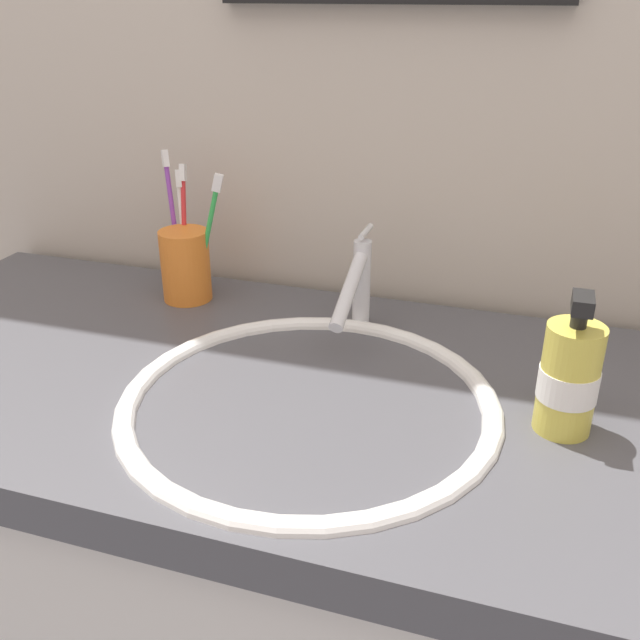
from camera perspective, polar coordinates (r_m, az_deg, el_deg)
tiled_wall_back at (r=1.00m, az=6.01°, el=23.05°), size 2.49×0.04×2.40m
vanity_counter at (r=1.09m, az=0.09°, el=-24.13°), size 1.29×0.54×0.82m
sink_basin at (r=0.80m, az=-0.67°, el=-9.19°), size 0.42×0.42×0.11m
faucet at (r=0.92m, az=3.22°, el=2.94°), size 0.02×0.16×0.13m
toothbrush_cup at (r=1.04m, az=-10.81°, el=4.36°), size 0.07×0.07×0.10m
toothbrush_white at (r=1.06m, az=-11.08°, el=7.73°), size 0.02×0.03×0.18m
toothbrush_purple at (r=1.06m, az=-11.83°, el=8.51°), size 0.04×0.04×0.20m
toothbrush_green at (r=1.01m, az=-9.02°, el=7.23°), size 0.06×0.02×0.18m
toothbrush_red at (r=1.05m, az=-10.94°, el=7.90°), size 0.02×0.05×0.18m
soap_dispenser at (r=0.76m, az=19.48°, el=-4.45°), size 0.06×0.06×0.16m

